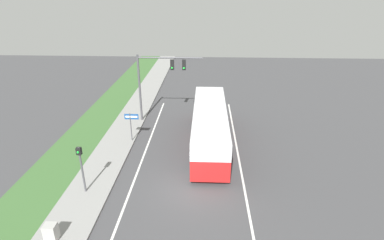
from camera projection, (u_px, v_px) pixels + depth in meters
ground_plane at (188, 185)px, 19.39m from camera, size 80.00×80.00×0.00m
sidewalk at (94, 181)px, 19.63m from camera, size 2.80×80.00×0.12m
grass_verge at (46, 180)px, 19.77m from camera, size 3.60×80.00×0.10m
lane_divider_near at (133, 183)px, 19.54m from camera, size 0.14×30.00×0.01m
lane_divider_far at (244, 186)px, 19.24m from camera, size 0.14×30.00×0.01m
bus at (210, 124)px, 23.75m from camera, size 2.74×11.62×3.32m
signal_gantry at (158, 75)px, 26.97m from camera, size 5.85×0.41×6.35m
pedestrian_signal at (81, 163)px, 17.78m from camera, size 0.28×0.34×3.18m
street_sign at (131, 122)px, 24.21m from camera, size 1.14×0.08×2.52m
utility_cabinet at (51, 232)px, 14.81m from camera, size 0.61×0.51×0.93m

